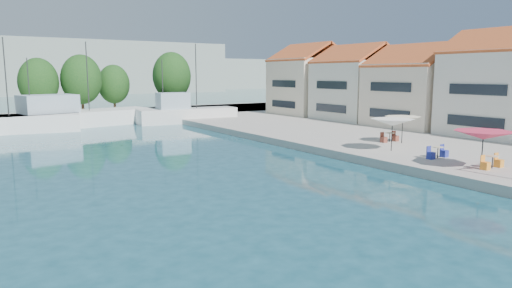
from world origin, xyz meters
TOP-DOWN VIEW (x-y plane):
  - quay_right at (22.00, 30.00)m, footprint 32.00×92.00m
  - quay_far at (-8.00, 67.00)m, footprint 90.00×16.00m
  - hill_east at (40.00, 180.00)m, footprint 140.00×40.00m
  - building_03 at (24.00, 24.00)m, footprint 8.40×8.80m
  - building_04 at (24.00, 33.00)m, footprint 9.00×8.80m
  - building_05 at (24.00, 42.00)m, footprint 8.40×8.80m
  - building_06 at (24.00, 51.00)m, footprint 9.00×8.80m
  - trawler_03 at (-6.12, 57.34)m, footprint 19.51×8.92m
  - trawler_04 at (7.05, 54.64)m, footprint 12.64×4.21m
  - tree_05 at (-7.61, 69.21)m, footprint 5.15×5.15m
  - tree_06 at (-2.20, 68.81)m, footprint 5.52×5.52m
  - tree_07 at (2.87, 71.01)m, footprint 4.64×4.64m
  - tree_08 at (11.83, 70.25)m, footprint 6.02×6.02m
  - umbrella_pink at (8.83, 16.57)m, footprint 3.32×3.32m
  - umbrella_white at (9.39, 23.71)m, footprint 3.10×3.10m
  - umbrella_cream at (12.98, 25.77)m, footprint 2.83×2.83m
  - cafe_table_01 at (9.51, 16.30)m, footprint 1.82×0.70m
  - cafe_table_02 at (9.72, 20.12)m, footprint 1.82×0.70m
  - cafe_table_03 at (12.73, 26.78)m, footprint 1.82×0.70m

SIDE VIEW (x-z plane):
  - quay_right at x=22.00m, z-range 0.00..0.60m
  - quay_far at x=-8.00m, z-range 0.00..0.60m
  - cafe_table_01 at x=9.51m, z-range 0.51..1.27m
  - cafe_table_02 at x=9.72m, z-range 0.51..1.27m
  - cafe_table_03 at x=12.73m, z-range 0.51..1.27m
  - trawler_03 at x=-6.12m, z-range -4.03..6.17m
  - trawler_04 at x=7.05m, z-range -4.03..6.17m
  - umbrella_cream at x=12.98m, z-range 1.43..3.58m
  - umbrella_pink at x=8.83m, z-range 1.47..3.72m
  - umbrella_white at x=9.39m, z-range 1.51..3.83m
  - tree_07 at x=2.87m, z-range 1.13..7.99m
  - tree_05 at x=-7.61m, z-range 1.19..8.81m
  - building_04 at x=24.00m, z-range 0.42..9.62m
  - building_05 at x=24.00m, z-range 0.41..10.11m
  - tree_06 at x=-2.20m, z-range 1.23..9.40m
  - building_06 at x=24.00m, z-range 0.40..10.60m
  - building_03 at x=24.00m, z-range 0.40..10.60m
  - tree_08 at x=11.83m, z-range 1.29..10.20m
  - hill_east at x=40.00m, z-range 0.00..12.00m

